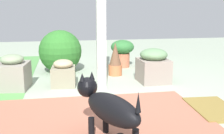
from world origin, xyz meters
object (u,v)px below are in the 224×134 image
object	(u,v)px
stone_planter_mid	(63,74)
terracotta_pot_broad	(122,51)
stone_planter_far	(13,73)
doormat	(213,109)
round_shrub	(60,51)
terracotta_pot_spiky	(115,60)
porch_pillar	(101,0)
stone_planter_nearest	(153,66)
dog	(108,107)

from	to	relation	value
stone_planter_mid	terracotta_pot_broad	size ratio (longest dim) A/B	0.78
stone_planter_far	doormat	distance (m)	2.56
stone_planter_far	round_shrub	xyz separation A→B (m)	(0.88, -0.63, 0.14)
terracotta_pot_spiky	porch_pillar	bearing A→B (deg)	155.94
round_shrub	stone_planter_nearest	bearing A→B (deg)	-123.49
stone_planter_nearest	stone_planter_far	distance (m)	1.96
stone_planter_mid	doormat	bearing A→B (deg)	-128.38
dog	porch_pillar	bearing A→B (deg)	-5.91
stone_planter_nearest	terracotta_pot_broad	bearing A→B (deg)	11.38
porch_pillar	terracotta_pot_broad	size ratio (longest dim) A/B	4.70
stone_planter_mid	dog	size ratio (longest dim) A/B	0.52
porch_pillar	terracotta_pot_broad	distance (m)	1.69
porch_pillar	terracotta_pot_spiky	bearing A→B (deg)	-24.06
stone_planter_mid	round_shrub	xyz separation A→B (m)	(0.85, 0.04, 0.18)
porch_pillar	terracotta_pot_broad	world-z (taller)	porch_pillar
stone_planter_nearest	stone_planter_mid	size ratio (longest dim) A/B	1.30
stone_planter_nearest	dog	size ratio (longest dim) A/B	0.67
stone_planter_nearest	round_shrub	world-z (taller)	round_shrub
terracotta_pot_spiky	doormat	size ratio (longest dim) A/B	0.75
terracotta_pot_broad	stone_planter_mid	bearing A→B (deg)	134.99
porch_pillar	dog	world-z (taller)	porch_pillar
porch_pillar	dog	bearing A→B (deg)	174.09
terracotta_pot_broad	terracotta_pot_spiky	distance (m)	0.65
stone_planter_far	round_shrub	world-z (taller)	round_shrub
round_shrub	terracotta_pot_broad	xyz separation A→B (m)	(0.23, -1.11, -0.05)
stone_planter_mid	dog	world-z (taller)	dog
dog	round_shrub	bearing A→B (deg)	8.28
stone_planter_nearest	doormat	bearing A→B (deg)	-167.00
dog	doormat	size ratio (longest dim) A/B	1.05
terracotta_pot_spiky	doormat	xyz separation A→B (m)	(-1.72, -0.75, -0.24)
terracotta_pot_broad	dog	size ratio (longest dim) A/B	0.67
porch_pillar	stone_planter_mid	bearing A→B (deg)	62.70
round_shrub	doormat	distance (m)	2.67
dog	stone_planter_mid	bearing A→B (deg)	10.92
stone_planter_mid	stone_planter_far	bearing A→B (deg)	92.91
stone_planter_far	doormat	xyz separation A→B (m)	(-1.21, -2.24, -0.20)
porch_pillar	round_shrub	distance (m)	1.47
stone_planter_mid	stone_planter_far	world-z (taller)	stone_planter_far
doormat	terracotta_pot_spiky	bearing A→B (deg)	23.54
terracotta_pot_broad	round_shrub	bearing A→B (deg)	101.47
porch_pillar	round_shrub	bearing A→B (deg)	26.01
stone_planter_nearest	stone_planter_mid	xyz separation A→B (m)	(0.04, 1.30, -0.07)
terracotta_pot_spiky	terracotta_pot_broad	bearing A→B (deg)	-22.30
dog	doormat	world-z (taller)	dog
round_shrub	terracotta_pot_spiky	world-z (taller)	round_shrub
dog	terracotta_pot_broad	bearing A→B (deg)	-14.36
porch_pillar	stone_planter_far	world-z (taller)	porch_pillar
terracotta_pot_broad	dog	bearing A→B (deg)	165.64
stone_planter_nearest	stone_planter_mid	world-z (taller)	stone_planter_nearest
terracotta_pot_broad	stone_planter_far	bearing A→B (deg)	122.47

